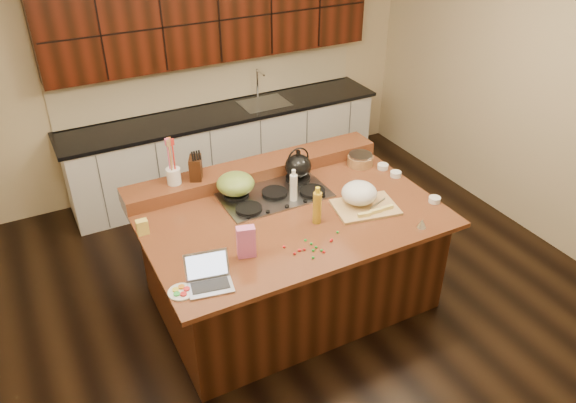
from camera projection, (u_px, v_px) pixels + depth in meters
room at (291, 166)px, 4.36m from camera, size 5.52×5.02×2.72m
island at (291, 257)px, 4.83m from camera, size 2.40×1.60×0.92m
back_ledge at (255, 170)px, 5.08m from camera, size 2.40×0.30×0.12m
cooktop at (274, 194)px, 4.81m from camera, size 0.92×0.52×0.05m
back_counter at (222, 106)px, 6.34m from camera, size 3.70×0.66×2.40m
kettle at (298, 166)px, 4.95m from camera, size 0.27×0.27×0.21m
green_bowl at (236, 184)px, 4.72m from camera, size 0.39×0.39×0.18m
laptop at (209, 276)px, 3.81m from camera, size 0.34×0.29×0.21m
oil_bottle at (317, 208)px, 4.40m from camera, size 0.08×0.08×0.27m
vinegar_bottle at (294, 188)px, 4.68m from camera, size 0.07×0.07×0.25m
wooden_tray at (361, 196)px, 4.63m from camera, size 0.57×0.46×0.21m
ramekin_a at (435, 200)px, 4.72m from camera, size 0.11×0.11×0.04m
ramekin_b at (396, 174)px, 5.09m from camera, size 0.13×0.13×0.04m
ramekin_c at (383, 167)px, 5.21m from camera, size 0.10×0.10×0.04m
strainer_bowl at (360, 160)px, 5.27m from camera, size 0.28×0.28×0.09m
kitchen_timer at (422, 223)px, 4.40m from camera, size 0.09×0.09×0.07m
pink_bag at (246, 242)px, 4.04m from camera, size 0.15×0.10×0.25m
candy_plate at (181, 292)px, 3.76m from camera, size 0.23×0.23×0.01m
package_box at (142, 227)px, 4.31m from camera, size 0.09×0.06×0.12m
utensil_crock at (174, 176)px, 4.72m from camera, size 0.14×0.14×0.14m
knife_block at (196, 168)px, 4.78m from camera, size 0.16×0.19×0.20m
gumdrop_0 at (332, 240)px, 4.25m from camera, size 0.02×0.02×0.02m
gumdrop_1 at (311, 244)px, 4.21m from camera, size 0.02×0.02×0.02m
gumdrop_2 at (284, 247)px, 4.18m from camera, size 0.02×0.02×0.02m
gumdrop_3 at (322, 250)px, 4.14m from camera, size 0.02×0.02×0.02m
gumdrop_4 at (324, 252)px, 4.13m from camera, size 0.02×0.02×0.02m
gumdrop_5 at (313, 250)px, 4.14m from camera, size 0.02×0.02×0.02m
gumdrop_6 at (299, 250)px, 4.14m from camera, size 0.02×0.02×0.02m
gumdrop_7 at (316, 247)px, 4.17m from camera, size 0.02×0.02×0.02m
gumdrop_8 at (304, 249)px, 4.15m from camera, size 0.02×0.02×0.02m
gumdrop_9 at (313, 258)px, 4.07m from camera, size 0.02×0.02×0.02m
gumdrop_10 at (331, 241)px, 4.24m from camera, size 0.02×0.02×0.02m
gumdrop_11 at (305, 240)px, 4.25m from camera, size 0.02×0.02×0.02m
gumdrop_12 at (300, 250)px, 4.14m from camera, size 0.02×0.02×0.02m
gumdrop_13 at (338, 232)px, 4.34m from camera, size 0.02×0.02×0.02m
gumdrop_14 at (295, 253)px, 4.11m from camera, size 0.02×0.02×0.02m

